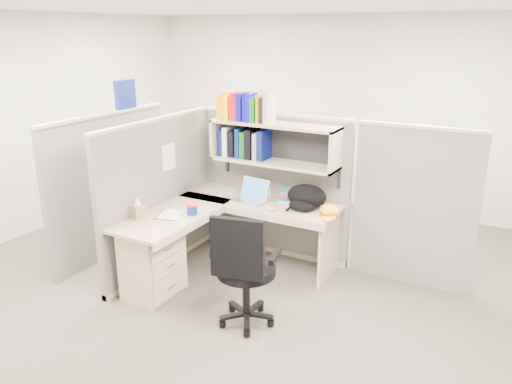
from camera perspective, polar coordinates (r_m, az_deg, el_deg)
The scene contains 14 objects.
ground at distance 5.21m, azimuth -2.62°, elevation -10.39°, with size 6.00×6.00×0.00m, color #342E28.
room_shell at distance 4.66m, azimuth -2.90°, elevation 7.40°, with size 6.00×6.00×6.00m.
cubicle at distance 5.39m, azimuth -3.59°, elevation 1.08°, with size 3.79×1.84×1.95m.
desk at distance 5.01m, azimuth -8.41°, elevation -6.17°, with size 1.74×1.75×0.73m.
laptop at distance 5.29m, azimuth -0.83°, elevation 0.12°, with size 0.34×0.34×0.24m, color silver, non-canonical shape.
backpack at distance 5.10m, azimuth 5.56°, elevation -0.64°, with size 0.42×0.32×0.25m, color black, non-canonical shape.
orange_cap at distance 4.98m, azimuth 8.42°, elevation -2.06°, with size 0.20×0.23×0.11m, color #FD9D16, non-canonical shape.
snack_canister at distance 4.99m, azimuth -7.31°, elevation -1.93°, with size 0.11×0.11×0.11m.
tissue_box at distance 4.99m, azimuth -13.38°, elevation -1.72°, with size 0.13×0.13×0.21m, color #9B7758, non-canonical shape.
mouse at distance 5.07m, azimuth 1.78°, elevation -1.95°, with size 0.09×0.06×0.03m, color #91B1CE.
paper_cup at distance 5.46m, azimuth 1.38°, elevation -0.13°, with size 0.06×0.06×0.09m, color white.
book_stack at distance 5.37m, azimuth 3.73°, elevation -0.33°, with size 0.18×0.24×0.12m, color gray, non-canonical shape.
loose_paper at distance 5.04m, azimuth -9.74°, elevation -2.52°, with size 0.21×0.28×0.00m, color white, non-canonical shape.
task_chair at distance 4.35m, azimuth -1.31°, elevation -10.81°, with size 0.60×0.56×1.08m.
Camera 1 is at (2.41, -3.90, 2.48)m, focal length 35.00 mm.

